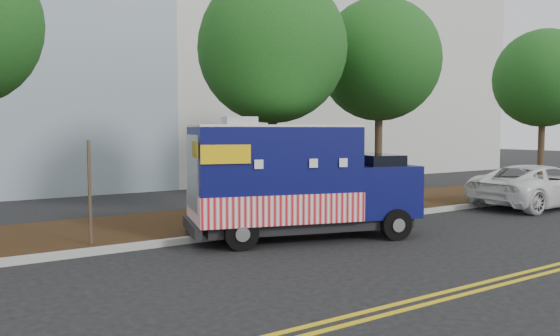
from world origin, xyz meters
TOP-DOWN VIEW (x-y plane):
  - ground at (0.00, 0.00)m, footprint 120.00×120.00m
  - curb at (0.00, 1.40)m, footprint 120.00×0.18m
  - mulch_strip at (0.00, 3.50)m, footprint 120.00×4.00m
  - centerline_near at (0.00, -4.45)m, footprint 120.00×0.10m
  - centerline_far at (0.00, -4.70)m, footprint 120.00×0.10m
  - tree_b at (0.96, 2.87)m, footprint 4.21×4.21m
  - tree_c at (5.71, 3.53)m, footprint 4.15×4.15m
  - tree_d at (14.12, 2.67)m, footprint 4.01×4.01m
  - sign_post at (-4.42, 1.79)m, footprint 0.06×0.06m
  - food_truck at (0.00, 0.52)m, footprint 5.87×3.48m
  - white_car at (10.10, 0.31)m, footprint 5.26×2.56m

SIDE VIEW (x-z plane):
  - ground at x=0.00m, z-range 0.00..0.00m
  - centerline_near at x=0.00m, z-range 0.00..0.01m
  - centerline_far at x=0.00m, z-range 0.00..0.01m
  - curb at x=0.00m, z-range 0.00..0.15m
  - mulch_strip at x=0.00m, z-range 0.00..0.15m
  - white_car at x=10.10m, z-range 0.00..1.44m
  - sign_post at x=-4.42m, z-range 0.00..2.40m
  - food_truck at x=0.00m, z-range -0.14..2.78m
  - tree_d at x=14.12m, z-range 1.36..8.11m
  - tree_b at x=0.96m, z-range 1.39..8.40m
  - tree_c at x=5.71m, z-range 1.45..8.53m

